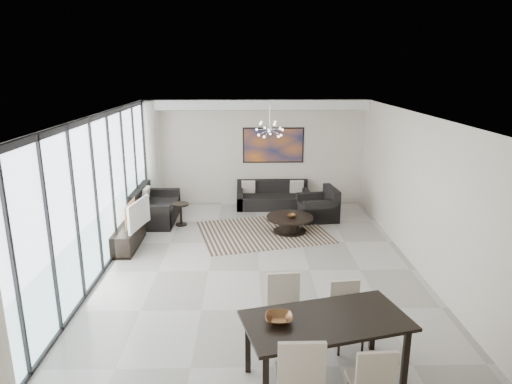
{
  "coord_description": "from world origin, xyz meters",
  "views": [
    {
      "loc": [
        -0.22,
        -7.93,
        3.73
      ],
      "look_at": [
        -0.04,
        1.09,
        1.25
      ],
      "focal_mm": 32.0,
      "sensor_mm": 36.0,
      "label": 1
    }
  ],
  "objects_px": {
    "sofa_main": "(273,199)",
    "coffee_table": "(290,223)",
    "tv_console": "(129,237)",
    "dining_table": "(326,325)",
    "television": "(134,214)"
  },
  "relations": [
    {
      "from": "television",
      "to": "dining_table",
      "type": "relative_size",
      "value": 0.48
    },
    {
      "from": "tv_console",
      "to": "television",
      "type": "xyz_separation_m",
      "value": [
        0.16,
        -0.04,
        0.52
      ]
    },
    {
      "from": "dining_table",
      "to": "tv_console",
      "type": "bearing_deg",
      "value": 128.62
    },
    {
      "from": "coffee_table",
      "to": "television",
      "type": "height_order",
      "value": "television"
    },
    {
      "from": "tv_console",
      "to": "dining_table",
      "type": "height_order",
      "value": "dining_table"
    },
    {
      "from": "television",
      "to": "tv_console",
      "type": "bearing_deg",
      "value": 87.1
    },
    {
      "from": "television",
      "to": "dining_table",
      "type": "bearing_deg",
      "value": -131.97
    },
    {
      "from": "coffee_table",
      "to": "dining_table",
      "type": "distance_m",
      "value": 5.21
    },
    {
      "from": "tv_console",
      "to": "dining_table",
      "type": "relative_size",
      "value": 0.68
    },
    {
      "from": "coffee_table",
      "to": "tv_console",
      "type": "height_order",
      "value": "tv_console"
    },
    {
      "from": "sofa_main",
      "to": "coffee_table",
      "type": "bearing_deg",
      "value": -81.79
    },
    {
      "from": "coffee_table",
      "to": "television",
      "type": "distance_m",
      "value": 3.51
    },
    {
      "from": "coffee_table",
      "to": "tv_console",
      "type": "distance_m",
      "value": 3.62
    },
    {
      "from": "television",
      "to": "sofa_main",
      "type": "bearing_deg",
      "value": -36.74
    },
    {
      "from": "tv_console",
      "to": "television",
      "type": "height_order",
      "value": "television"
    }
  ]
}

